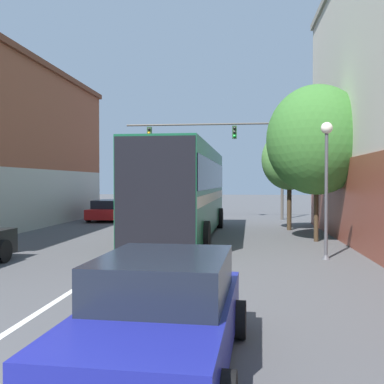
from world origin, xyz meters
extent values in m
cube|color=silver|center=(0.00, 14.56, 0.00)|extent=(0.14, 41.12, 0.01)
cube|color=#B7B2A3|center=(-6.55, 16.59, 1.49)|extent=(0.24, 22.14, 2.98)
cube|color=brown|center=(7.55, 11.67, 1.60)|extent=(0.24, 21.54, 3.20)
cube|color=#145133|center=(1.14, 15.92, 1.99)|extent=(2.70, 12.05, 3.53)
cube|color=black|center=(1.14, 15.92, 2.63)|extent=(2.74, 11.81, 1.13)
cube|color=beige|center=(1.14, 15.92, 1.71)|extent=(2.73, 11.93, 0.35)
cube|color=black|center=(1.03, 9.94, 1.99)|extent=(2.44, 0.10, 3.39)
cylinder|color=black|center=(-0.08, 19.67, 0.50)|extent=(0.32, 1.00, 1.00)
cylinder|color=black|center=(2.48, 19.62, 0.50)|extent=(0.32, 1.00, 1.00)
cylinder|color=black|center=(-0.20, 12.22, 0.50)|extent=(0.32, 1.00, 1.00)
cylinder|color=black|center=(2.35, 12.18, 0.50)|extent=(0.32, 1.00, 1.00)
cube|color=navy|center=(2.60, 2.35, 0.50)|extent=(1.90, 4.11, 0.69)
cube|color=black|center=(2.61, 2.59, 1.11)|extent=(1.68, 2.17, 0.54)
cylinder|color=black|center=(1.75, 3.64, 0.28)|extent=(0.24, 0.57, 0.56)
cylinder|color=black|center=(3.55, 3.57, 0.28)|extent=(0.24, 0.57, 0.56)
cube|color=red|center=(-4.43, 23.60, 0.47)|extent=(1.71, 4.66, 0.57)
cube|color=black|center=(-4.42, 23.37, 1.00)|extent=(1.56, 2.42, 0.49)
cylinder|color=black|center=(-5.31, 25.04, 0.33)|extent=(0.22, 0.66, 0.66)
cylinder|color=black|center=(-3.55, 25.05, 0.33)|extent=(0.22, 0.66, 0.66)
cylinder|color=black|center=(-5.30, 22.16, 0.33)|extent=(0.22, 0.66, 0.66)
cylinder|color=black|center=(-3.54, 22.17, 0.33)|extent=(0.22, 0.66, 0.66)
cylinder|color=black|center=(-3.24, 9.09, 0.33)|extent=(0.23, 0.67, 0.67)
cube|color=red|center=(-4.31, 30.48, 0.50)|extent=(1.87, 4.69, 0.65)
cube|color=black|center=(-4.33, 30.25, 1.11)|extent=(1.62, 2.47, 0.59)
cylinder|color=black|center=(-5.09, 31.96, 0.31)|extent=(0.25, 0.63, 0.61)
cylinder|color=black|center=(-3.39, 31.87, 0.31)|extent=(0.25, 0.63, 0.61)
cylinder|color=black|center=(-5.24, 29.10, 0.31)|extent=(0.25, 0.63, 0.61)
cylinder|color=black|center=(-3.54, 29.01, 0.31)|extent=(0.25, 0.63, 0.61)
cylinder|color=#514C47|center=(6.06, 25.12, 3.13)|extent=(0.18, 0.18, 6.26)
cylinder|color=#514C47|center=(1.15, 25.12, 5.96)|extent=(9.84, 0.12, 0.12)
cube|color=#234723|center=(3.11, 25.12, 5.44)|extent=(0.28, 0.24, 0.80)
sphere|color=black|center=(3.11, 24.97, 5.69)|extent=(0.18, 0.18, 0.18)
sphere|color=black|center=(3.11, 24.97, 5.44)|extent=(0.18, 0.18, 0.18)
sphere|color=green|center=(3.11, 24.97, 5.19)|extent=(0.18, 0.18, 0.18)
cube|color=#234723|center=(-2.30, 25.12, 5.44)|extent=(0.28, 0.24, 0.80)
sphere|color=black|center=(-2.30, 24.97, 5.69)|extent=(0.18, 0.18, 0.18)
sphere|color=orange|center=(-2.30, 24.97, 5.44)|extent=(0.18, 0.18, 0.18)
sphere|color=black|center=(-2.30, 24.97, 5.19)|extent=(0.18, 0.18, 0.18)
cone|color=#47474C|center=(6.12, 10.74, 0.10)|extent=(0.26, 0.26, 0.20)
cylinder|color=#47474C|center=(6.12, 10.74, 1.91)|extent=(0.10, 0.10, 3.82)
sphere|color=#EFE5CC|center=(6.12, 10.74, 3.95)|extent=(0.35, 0.35, 0.35)
cylinder|color=#3D2D1E|center=(6.49, 14.86, 1.16)|extent=(0.18, 0.18, 2.32)
ellipsoid|color=#38702D|center=(6.49, 14.86, 3.97)|extent=(3.90, 3.51, 4.29)
cylinder|color=#3D2D1E|center=(5.87, 19.01, 1.14)|extent=(0.22, 0.22, 2.28)
ellipsoid|color=#4C843D|center=(5.87, 19.01, 3.42)|extent=(2.69, 2.42, 2.95)
camera|label=1|loc=(3.61, -3.09, 2.33)|focal=42.00mm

